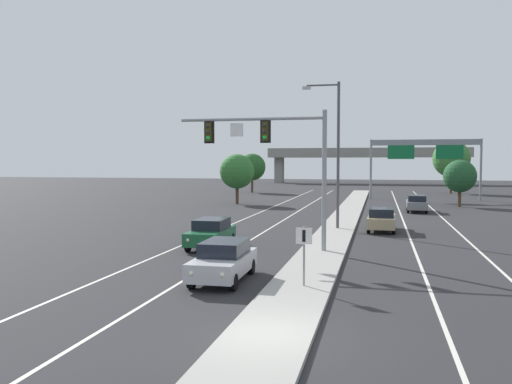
% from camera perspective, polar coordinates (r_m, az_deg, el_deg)
% --- Properties ---
extents(ground_plane, '(260.00, 260.00, 0.00)m').
position_cam_1_polar(ground_plane, '(14.79, 1.29, -15.36)').
color(ground_plane, '#28282B').
extents(median_island, '(2.40, 110.00, 0.15)m').
position_cam_1_polar(median_island, '(32.19, 7.88, -5.08)').
color(median_island, '#9E9B93').
rests_on(median_island, ground).
extents(lane_stripe_oncoming_center, '(0.14, 100.00, 0.01)m').
position_cam_1_polar(lane_stripe_oncoming_center, '(39.73, 2.02, -3.57)').
color(lane_stripe_oncoming_center, silver).
rests_on(lane_stripe_oncoming_center, ground).
extents(lane_stripe_receding_center, '(0.14, 100.00, 0.01)m').
position_cam_1_polar(lane_stripe_receding_center, '(39.05, 15.72, -3.81)').
color(lane_stripe_receding_center, silver).
rests_on(lane_stripe_receding_center, ground).
extents(edge_stripe_left, '(0.14, 100.00, 0.01)m').
position_cam_1_polar(edge_stripe_left, '(40.49, -2.57, -3.44)').
color(edge_stripe_left, silver).
rests_on(edge_stripe_left, ground).
extents(edge_stripe_right, '(0.14, 100.00, 0.01)m').
position_cam_1_polar(edge_stripe_right, '(39.35, 20.53, -3.84)').
color(edge_stripe_right, silver).
rests_on(edge_stripe_right, ground).
extents(overhead_signal_mast, '(7.83, 0.44, 7.20)m').
position_cam_1_polar(overhead_signal_mast, '(27.96, 2.14, 4.55)').
color(overhead_signal_mast, gray).
rests_on(overhead_signal_mast, median_island).
extents(median_sign_post, '(0.60, 0.10, 2.20)m').
position_cam_1_polar(median_sign_post, '(19.83, 5.13, -5.86)').
color(median_sign_post, gray).
rests_on(median_sign_post, median_island).
extents(street_lamp_median, '(2.58, 0.28, 10.00)m').
position_cam_1_polar(street_lamp_median, '(37.16, 8.40, 4.87)').
color(street_lamp_median, '#4C4C51').
rests_on(street_lamp_median, median_island).
extents(car_oncoming_silver, '(1.88, 4.49, 1.58)m').
position_cam_1_polar(car_oncoming_silver, '(21.41, -3.48, -7.25)').
color(car_oncoming_silver, '#B7B7BC').
rests_on(car_oncoming_silver, ground).
extents(car_oncoming_green, '(1.93, 4.51, 1.58)m').
position_cam_1_polar(car_oncoming_green, '(29.56, -4.82, -4.34)').
color(car_oncoming_green, '#195633').
rests_on(car_oncoming_green, ground).
extents(car_receding_tan, '(1.91, 4.50, 1.58)m').
position_cam_1_polar(car_receding_tan, '(37.37, 13.23, -2.83)').
color(car_receding_tan, tan).
rests_on(car_receding_tan, ground).
extents(car_receding_grey, '(1.90, 4.50, 1.58)m').
position_cam_1_polar(car_receding_grey, '(52.49, 16.73, -1.15)').
color(car_receding_grey, slate).
rests_on(car_receding_grey, ground).
extents(highway_sign_gantry, '(13.28, 0.42, 7.50)m').
position_cam_1_polar(highway_sign_gantry, '(69.28, 17.55, 4.29)').
color(highway_sign_gantry, gray).
rests_on(highway_sign_gantry, ground).
extents(overpass_bridge, '(42.40, 6.40, 7.65)m').
position_cam_1_polar(overpass_bridge, '(117.95, 11.71, 3.70)').
color(overpass_bridge, gray).
rests_on(overpass_bridge, ground).
extents(tree_far_left_b, '(4.13, 4.13, 5.97)m').
position_cam_1_polar(tree_far_left_b, '(81.84, -0.42, 2.67)').
color(tree_far_left_b, '#4C3823').
rests_on(tree_far_left_b, ground).
extents(tree_far_right_a, '(5.44, 5.44, 7.87)m').
position_cam_1_polar(tree_far_right_a, '(84.49, 20.08, 3.34)').
color(tree_far_right_a, '#4C3823').
rests_on(tree_far_right_a, ground).
extents(tree_far_left_c, '(3.85, 3.85, 5.57)m').
position_cam_1_polar(tree_far_left_c, '(59.46, -2.03, 2.20)').
color(tree_far_left_c, '#4C3823').
rests_on(tree_far_left_c, ground).
extents(tree_far_right_c, '(3.40, 3.40, 4.91)m').
position_cam_1_polar(tree_far_right_c, '(59.70, 20.88, 1.58)').
color(tree_far_right_c, '#4C3823').
rests_on(tree_far_right_c, ground).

